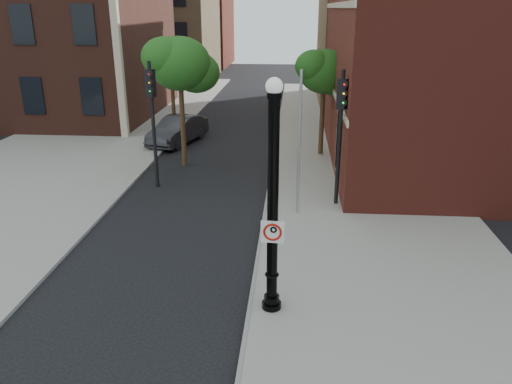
# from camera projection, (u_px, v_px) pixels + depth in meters

# --- Properties ---
(ground) EXTENTS (120.00, 120.00, 0.00)m
(ground) POSITION_uv_depth(u_px,v_px,m) (176.00, 296.00, 13.57)
(ground) COLOR black
(ground) RESTS_ON ground
(sidewalk_right) EXTENTS (8.00, 60.00, 0.12)m
(sidewalk_right) POSITION_uv_depth(u_px,v_px,m) (358.00, 181.00, 22.47)
(sidewalk_right) COLOR gray
(sidewalk_right) RESTS_ON ground
(sidewalk_left) EXTENTS (10.00, 50.00, 0.12)m
(sidewalk_left) POSITION_uv_depth(u_px,v_px,m) (100.00, 133.00, 31.04)
(sidewalk_left) COLOR gray
(sidewalk_left) RESTS_ON ground
(curb_edge) EXTENTS (0.10, 60.00, 0.14)m
(curb_edge) POSITION_uv_depth(u_px,v_px,m) (270.00, 178.00, 22.75)
(curb_edge) COLOR gray
(curb_edge) RESTS_ON ground
(bg_building_tan_a) EXTENTS (12.00, 12.00, 12.00)m
(bg_building_tan_a) POSITION_uv_depth(u_px,v_px,m) (156.00, 22.00, 53.51)
(bg_building_tan_a) COLOR olive
(bg_building_tan_a) RESTS_ON ground
(bg_building_red) EXTENTS (12.00, 12.00, 10.00)m
(bg_building_red) POSITION_uv_depth(u_px,v_px,m) (184.00, 27.00, 66.95)
(bg_building_red) COLOR maroon
(bg_building_red) RESTS_ON ground
(bg_building_tan_b) EXTENTS (22.00, 14.00, 14.00)m
(bg_building_tan_b) POSITION_uv_depth(u_px,v_px,m) (467.00, 13.00, 38.03)
(bg_building_tan_b) COLOR olive
(bg_building_tan_b) RESTS_ON ground
(lamppost) EXTENTS (0.50, 0.50, 5.97)m
(lamppost) POSITION_uv_depth(u_px,v_px,m) (273.00, 213.00, 11.96)
(lamppost) COLOR black
(lamppost) RESTS_ON ground
(no_parking_sign) EXTENTS (0.57, 0.08, 0.57)m
(no_parking_sign) POSITION_uv_depth(u_px,v_px,m) (273.00, 232.00, 11.96)
(no_parking_sign) COLOR white
(no_parking_sign) RESTS_ON ground
(parked_car) EXTENTS (2.92, 4.99, 1.55)m
(parked_car) POSITION_uv_depth(u_px,v_px,m) (178.00, 130.00, 28.68)
(parked_car) COLOR #2D2D32
(parked_car) RESTS_ON ground
(traffic_signal_left) EXTENTS (0.42, 0.47, 5.38)m
(traffic_signal_left) POSITION_uv_depth(u_px,v_px,m) (152.00, 104.00, 20.66)
(traffic_signal_left) COLOR black
(traffic_signal_left) RESTS_ON ground
(traffic_signal_right) EXTENTS (0.43, 0.47, 5.30)m
(traffic_signal_right) POSITION_uv_depth(u_px,v_px,m) (341.00, 117.00, 18.54)
(traffic_signal_right) COLOR black
(traffic_signal_right) RESTS_ON ground
(utility_pole) EXTENTS (0.11, 0.11, 5.41)m
(utility_pole) POSITION_uv_depth(u_px,v_px,m) (299.00, 146.00, 17.94)
(utility_pole) COLOR #999999
(utility_pole) RESTS_ON ground
(street_tree_a) EXTENTS (3.44, 3.11, 6.19)m
(street_tree_a) POSITION_uv_depth(u_px,v_px,m) (181.00, 65.00, 23.13)
(street_tree_a) COLOR #342214
(street_tree_a) RESTS_ON ground
(street_tree_b) EXTENTS (2.89, 2.61, 5.20)m
(street_tree_b) POSITION_uv_depth(u_px,v_px,m) (172.00, 66.00, 29.71)
(street_tree_b) COLOR #342214
(street_tree_b) RESTS_ON ground
(street_tree_c) EXTENTS (3.05, 2.75, 5.49)m
(street_tree_c) POSITION_uv_depth(u_px,v_px,m) (325.00, 73.00, 25.00)
(street_tree_c) COLOR #342214
(street_tree_c) RESTS_ON ground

